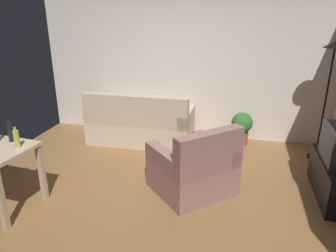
{
  "coord_description": "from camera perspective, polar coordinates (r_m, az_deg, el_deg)",
  "views": [
    {
      "loc": [
        1.0,
        -3.36,
        2.21
      ],
      "look_at": [
        0.1,
        0.5,
        0.75
      ],
      "focal_mm": 33.79,
      "sensor_mm": 36.0,
      "label": 1
    }
  ],
  "objects": [
    {
      "name": "wall_rear",
      "position": [
        5.72,
        2.97,
        11.53
      ],
      "size": [
        5.2,
        0.1,
        2.7
      ],
      "primitive_type": "cube",
      "color": "silver",
      "rests_on": "ground_plane"
    },
    {
      "name": "potted_plant",
      "position": [
        5.59,
        13.16,
        -0.0
      ],
      "size": [
        0.36,
        0.36,
        0.57
      ],
      "color": "brown",
      "rests_on": "ground_plane"
    },
    {
      "name": "bottle_dark",
      "position": [
        4.1,
        -26.61,
        -0.86
      ],
      "size": [
        0.05,
        0.05,
        0.28
      ],
      "color": "black",
      "rests_on": "desk"
    },
    {
      "name": "armchair",
      "position": [
        4.03,
        4.8,
        -7.79
      ],
      "size": [
        1.23,
        1.23,
        0.92
      ],
      "rotation": [
        0.0,
        0.0,
        3.9
      ],
      "color": "#996B66",
      "rests_on": "ground_plane"
    },
    {
      "name": "tv_stand",
      "position": [
        4.47,
        28.11,
        -8.54
      ],
      "size": [
        0.44,
        1.1,
        0.48
      ],
      "rotation": [
        0.0,
        0.0,
        1.57
      ],
      "color": "black",
      "rests_on": "ground_plane"
    },
    {
      "name": "couch",
      "position": [
        5.55,
        -5.01,
        0.1
      ],
      "size": [
        1.78,
        0.84,
        0.92
      ],
      "rotation": [
        0.0,
        0.0,
        3.14
      ],
      "color": "beige",
      "rests_on": "ground_plane"
    },
    {
      "name": "ground_plane",
      "position": [
        4.15,
        -2.99,
        -12.15
      ],
      "size": [
        5.2,
        4.4,
        0.02
      ],
      "primitive_type": "cube",
      "color": "olive"
    },
    {
      "name": "torchiere_lamp",
      "position": [
        5.16,
        27.34,
        9.11
      ],
      "size": [
        0.32,
        0.32,
        1.81
      ],
      "color": "black",
      "rests_on": "ground_plane"
    },
    {
      "name": "bottle_squat",
      "position": [
        3.9,
        -25.65,
        -2.06
      ],
      "size": [
        0.06,
        0.06,
        0.24
      ],
      "color": "#BCB24C",
      "rests_on": "desk"
    }
  ]
}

